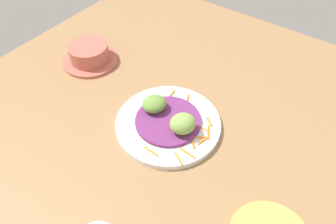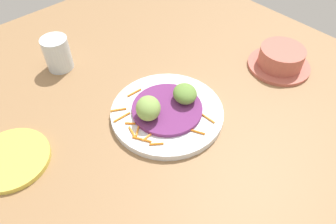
{
  "view_description": "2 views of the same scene",
  "coord_description": "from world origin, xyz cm",
  "px_view_note": "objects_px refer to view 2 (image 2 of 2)",
  "views": [
    {
      "loc": [
        -23.11,
        34.41,
        55.3
      ],
      "look_at": [
        3.25,
        -2.25,
        6.41
      ],
      "focal_mm": 33.64,
      "sensor_mm": 36.0,
      "label": 1
    },
    {
      "loc": [
        -27.04,
        -35.26,
        50.68
      ],
      "look_at": [
        2.13,
        -3.48,
        4.66
      ],
      "focal_mm": 34.2,
      "sensor_mm": 36.0,
      "label": 2
    }
  ],
  "objects_px": {
    "main_plate": "(167,113)",
    "water_glass": "(57,53)",
    "side_plate_small": "(11,159)",
    "guac_scoop_center": "(185,94)",
    "terracotta_bowl": "(280,59)",
    "guac_scoop_left": "(148,108)"
  },
  "relations": [
    {
      "from": "terracotta_bowl",
      "to": "water_glass",
      "type": "xyz_separation_m",
      "value": [
        -0.39,
        0.35,
        0.02
      ]
    },
    {
      "from": "main_plate",
      "to": "side_plate_small",
      "type": "height_order",
      "value": "main_plate"
    },
    {
      "from": "side_plate_small",
      "to": "terracotta_bowl",
      "type": "height_order",
      "value": "terracotta_bowl"
    },
    {
      "from": "main_plate",
      "to": "guac_scoop_left",
      "type": "height_order",
      "value": "guac_scoop_left"
    },
    {
      "from": "guac_scoop_left",
      "to": "terracotta_bowl",
      "type": "height_order",
      "value": "guac_scoop_left"
    },
    {
      "from": "main_plate",
      "to": "terracotta_bowl",
      "type": "bearing_deg",
      "value": -11.95
    },
    {
      "from": "side_plate_small",
      "to": "water_glass",
      "type": "relative_size",
      "value": 1.77
    },
    {
      "from": "main_plate",
      "to": "guac_scoop_left",
      "type": "relative_size",
      "value": 4.19
    },
    {
      "from": "side_plate_small",
      "to": "main_plate",
      "type": "bearing_deg",
      "value": -20.62
    },
    {
      "from": "main_plate",
      "to": "side_plate_small",
      "type": "distance_m",
      "value": 0.31
    },
    {
      "from": "guac_scoop_left",
      "to": "water_glass",
      "type": "bearing_deg",
      "value": 97.94
    },
    {
      "from": "guac_scoop_left",
      "to": "side_plate_small",
      "type": "xyz_separation_m",
      "value": [
        -0.24,
        0.1,
        -0.04
      ]
    },
    {
      "from": "water_glass",
      "to": "side_plate_small",
      "type": "bearing_deg",
      "value": -138.46
    },
    {
      "from": "water_glass",
      "to": "guac_scoop_center",
      "type": "bearing_deg",
      "value": -67.33
    },
    {
      "from": "water_glass",
      "to": "guac_scoop_left",
      "type": "bearing_deg",
      "value": -82.06
    },
    {
      "from": "guac_scoop_center",
      "to": "terracotta_bowl",
      "type": "bearing_deg",
      "value": -12.25
    },
    {
      "from": "guac_scoop_left",
      "to": "guac_scoop_center",
      "type": "distance_m",
      "value": 0.09
    },
    {
      "from": "main_plate",
      "to": "side_plate_small",
      "type": "xyz_separation_m",
      "value": [
        -0.29,
        0.11,
        -0.0
      ]
    },
    {
      "from": "guac_scoop_left",
      "to": "guac_scoop_center",
      "type": "xyz_separation_m",
      "value": [
        0.08,
        -0.01,
        -0.01
      ]
    },
    {
      "from": "guac_scoop_center",
      "to": "terracotta_bowl",
      "type": "distance_m",
      "value": 0.27
    },
    {
      "from": "terracotta_bowl",
      "to": "main_plate",
      "type": "bearing_deg",
      "value": 168.05
    },
    {
      "from": "main_plate",
      "to": "water_glass",
      "type": "relative_size",
      "value": 2.93
    }
  ]
}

